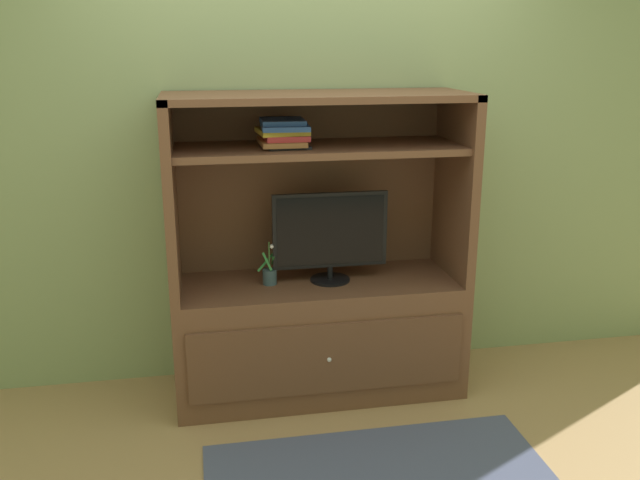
# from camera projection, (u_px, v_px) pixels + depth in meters

# --- Properties ---
(ground_plane) EXTENTS (8.00, 8.00, 0.00)m
(ground_plane) POSITION_uv_depth(u_px,v_px,m) (332.00, 423.00, 3.52)
(ground_plane) COLOR tan
(painted_rear_wall) EXTENTS (6.00, 0.10, 2.80)m
(painted_rear_wall) POSITION_uv_depth(u_px,v_px,m) (307.00, 136.00, 3.83)
(painted_rear_wall) COLOR #8C9E6B
(painted_rear_wall) RESTS_ON ground_plane
(media_console) EXTENTS (1.58, 0.61, 1.66)m
(media_console) POSITION_uv_depth(u_px,v_px,m) (318.00, 302.00, 3.76)
(media_console) COLOR brown
(media_console) RESTS_ON ground_plane
(tv_monitor) EXTENTS (0.63, 0.22, 0.50)m
(tv_monitor) POSITION_uv_depth(u_px,v_px,m) (330.00, 234.00, 3.65)
(tv_monitor) COLOR black
(tv_monitor) RESTS_ON media_console
(potted_plant) EXTENTS (0.12, 0.12, 0.24)m
(potted_plant) POSITION_uv_depth(u_px,v_px,m) (270.00, 275.00, 3.65)
(potted_plant) COLOR #384C56
(potted_plant) RESTS_ON media_console
(magazine_stack) EXTENTS (0.27, 0.32, 0.14)m
(magazine_stack) POSITION_uv_depth(u_px,v_px,m) (283.00, 133.00, 3.45)
(magazine_stack) COLOR black
(magazine_stack) RESTS_ON media_console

